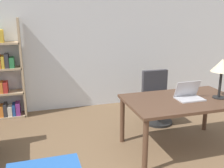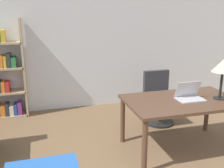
% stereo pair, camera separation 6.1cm
% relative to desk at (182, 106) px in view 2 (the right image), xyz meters
% --- Properties ---
extents(wall_back, '(8.00, 0.06, 2.70)m').
position_rel_desk_xyz_m(wall_back, '(-1.03, 2.21, 0.68)').
color(wall_back, silver).
rests_on(wall_back, ground_plane).
extents(desk, '(1.61, 0.99, 0.76)m').
position_rel_desk_xyz_m(desk, '(0.00, 0.00, 0.00)').
color(desk, '#4C3323').
rests_on(desk, ground_plane).
extents(laptop, '(0.37, 0.26, 0.26)m').
position_rel_desk_xyz_m(laptop, '(0.09, -0.01, 0.14)').
color(laptop, '#B2B2B7').
rests_on(laptop, desk).
extents(table_lamp, '(0.31, 0.31, 0.57)m').
position_rel_desk_xyz_m(table_lamp, '(0.53, -0.10, 0.55)').
color(table_lamp, black).
rests_on(table_lamp, desk).
extents(office_chair, '(0.51, 0.51, 0.94)m').
position_rel_desk_xyz_m(office_chair, '(0.12, 0.99, -0.24)').
color(office_chair, black).
rests_on(office_chair, ground_plane).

